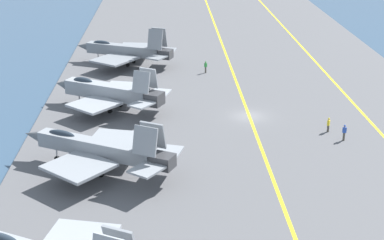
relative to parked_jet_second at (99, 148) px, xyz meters
The scene contains 10 objects.
ground_plane 22.15m from the parked_jet_second, 49.35° to the right, with size 2000.00×2000.00×0.00m, color #334C66.
carrier_deck 22.13m from the parked_jet_second, 49.35° to the right, with size 218.74×51.50×0.40m, color #565659.
deck_stripe_foul_line 34.08m from the parked_jet_second, 65.09° to the right, with size 196.87×0.36×0.01m, color yellow.
deck_stripe_centerline 22.10m from the parked_jet_second, 49.35° to the right, with size 196.87×0.36×0.01m, color yellow.
parked_jet_second is the anchor object (origin of this frame).
parked_jet_third 17.60m from the parked_jet_second, ahead, with size 12.57×15.40×5.83m.
parked_jet_fourth 37.72m from the parked_jet_second, ahead, with size 14.08×16.31×6.21m.
crew_yellow_vest 26.56m from the parked_jet_second, 70.34° to the right, with size 0.46×0.41×1.71m.
crew_blue_vest 26.87m from the parked_jet_second, 76.20° to the right, with size 0.32×0.42×1.85m.
crew_green_vest 35.01m from the parked_jet_second, 21.01° to the right, with size 0.45×0.45×1.83m.
Camera 1 is at (-66.61, 9.96, 26.18)m, focal length 55.00 mm.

